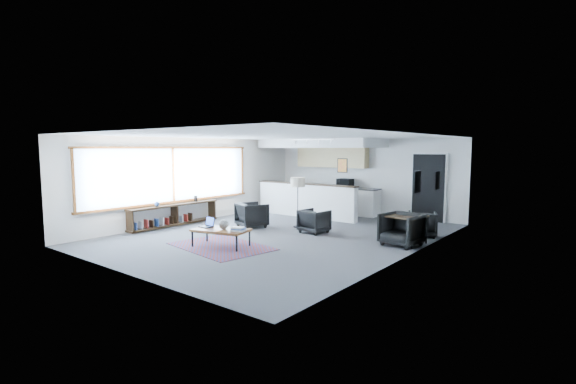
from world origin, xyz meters
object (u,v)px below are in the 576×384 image
Objects in this scene: laptop at (208,224)px; book_stack at (238,229)px; floor_lamp at (298,184)px; microwave at (345,182)px; dining_table at (406,218)px; armchair_right at (314,220)px; dining_chair_far at (422,225)px; ceramic_pot at (224,224)px; armchair_left at (252,214)px; coffee_table at (221,230)px; dining_chair_near at (402,230)px.

laptop reaches higher than book_stack.
floor_lamp reaches higher than microwave.
floor_lamp is 1.64× the size of dining_table.
armchair_right is 2.83m from dining_chair_far.
laptop is 0.53m from ceramic_pot.
ceramic_pot is 0.37× the size of dining_chair_far.
dining_chair_far is (3.32, 0.99, -0.96)m from floor_lamp.
armchair_left is 0.54× the size of floor_lamp.
armchair_left is at bearing -0.68° from dining_chair_far.
floor_lamp reaches higher than coffee_table.
ceramic_pot is at bearing -87.32° from floor_lamp.
dining_chair_near is (3.17, 2.69, -0.17)m from ceramic_pot.
ceramic_pot is at bearing -4.71° from coffee_table.
microwave reaches higher than coffee_table.
book_stack is 3.99m from dining_table.
book_stack is (0.41, 0.06, -0.07)m from ceramic_pot.
dining_table is 1.14m from dining_chair_far.
floor_lamp is (-0.06, 3.05, 0.87)m from coffee_table.
book_stack is 0.63× the size of dining_chair_far.
laptop is 0.50× the size of armchair_right.
armchair_right is at bearing 83.69° from book_stack.
dining_chair_near reaches higher than dining_table.
laptop is 2.31m from armchair_left.
book_stack is (0.94, 0.07, -0.02)m from laptop.
armchair_left is at bearing -165.22° from dining_chair_near.
armchair_left is 4.05m from microwave.
laptop is at bearing 24.09° from dining_chair_far.
armchair_right is 0.48× the size of floor_lamp.
microwave is (-0.23, 3.06, -0.15)m from floor_lamp.
dining_chair_near is (2.47, 0.02, 0.01)m from armchair_right.
armchair_right is at bearing 75.31° from ceramic_pot.
ceramic_pot is 4.16m from dining_chair_near.
book_stack is 0.43× the size of dining_table.
dining_chair_near is at bearing -88.66° from dining_table.
laptop is 0.66× the size of microwave.
book_stack is at bearing 31.73° from dining_chair_far.
laptop is 0.92× the size of book_stack.
dining_chair_near reaches higher than laptop.
dining_table is at bearing 27.38° from coffee_table.
microwave is at bearing 138.17° from dining_table.
coffee_table is 4.23m from dining_chair_near.
floor_lamp is 2.00× the size of dining_chair_near.
microwave is at bearing 94.26° from floor_lamp.
coffee_table is at bearing 6.19° from laptop.
dining_chair_far is 1.14× the size of microwave.
book_stack is 0.72× the size of microwave.
armchair_left is 1.09× the size of dining_chair_near.
laptop is 1.55× the size of ceramic_pot.
armchair_left is 1.48× the size of microwave.
floor_lamp reaches higher than dining_table.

